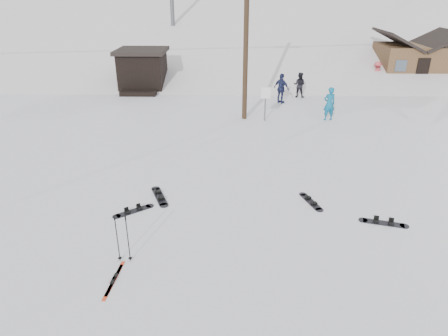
{
  "coord_description": "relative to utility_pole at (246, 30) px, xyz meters",
  "views": [
    {
      "loc": [
        1.34,
        -7.33,
        6.7
      ],
      "look_at": [
        1.09,
        4.27,
        1.4
      ],
      "focal_mm": 32.0,
      "sensor_mm": 36.0,
      "label": 1
    }
  ],
  "objects": [
    {
      "name": "ground",
      "position": [
        -2.0,
        -14.0,
        -4.68
      ],
      "size": [
        200.0,
        200.0,
        0.0
      ],
      "primitive_type": "plane",
      "color": "white",
      "rests_on": "ground"
    },
    {
      "name": "board_scatter_a",
      "position": [
        -3.86,
        -10.15,
        -4.66
      ],
      "size": [
        1.2,
        0.96,
        0.1
      ],
      "rotation": [
        0.0,
        0.0,
        0.64
      ],
      "color": "black",
      "rests_on": "ground"
    },
    {
      "name": "board_scatter_d",
      "position": [
        4.06,
        -10.7,
        -4.65
      ],
      "size": [
        1.45,
        0.59,
        0.1
      ],
      "rotation": [
        0.0,
        0.0,
        -0.26
      ],
      "color": "black",
      "rests_on": "ground"
    },
    {
      "name": "board_scatter_b",
      "position": [
        -3.17,
        -9.15,
        -4.65
      ],
      "size": [
        0.8,
        1.51,
        0.11
      ],
      "rotation": [
        0.0,
        0.0,
        1.96
      ],
      "color": "black",
      "rests_on": "ground"
    },
    {
      "name": "trail_sign",
      "position": [
        1.1,
        -0.42,
        -3.41
      ],
      "size": [
        0.5,
        0.09,
        1.85
      ],
      "color": "#595B60",
      "rests_on": "ground"
    },
    {
      "name": "treeline_crest",
      "position": [
        -2.0,
        72.0,
        -4.68
      ],
      "size": [
        50.0,
        6.0,
        10.0
      ],
      "primitive_type": null,
      "color": "black",
      "rests_on": "ski_slope"
    },
    {
      "name": "skier_dark",
      "position": [
        3.71,
        4.79,
        -3.87
      ],
      "size": [
        0.95,
        0.85,
        1.62
      ],
      "primitive_type": "imported",
      "rotation": [
        0.0,
        0.0,
        2.79
      ],
      "color": "black",
      "rests_on": "ground"
    },
    {
      "name": "skier_navy",
      "position": [
        2.36,
        3.26,
        -3.76
      ],
      "size": [
        1.11,
        1.04,
        1.84
      ],
      "primitive_type": "imported",
      "rotation": [
        0.0,
        0.0,
        2.43
      ],
      "color": "#1B2043",
      "rests_on": "ground"
    },
    {
      "name": "cabin",
      "position": [
        13.0,
        10.0,
        -3.2
      ],
      "size": [
        5.39,
        4.4,
        3.77
      ],
      "color": "brown",
      "rests_on": "ground"
    },
    {
      "name": "skier_teal",
      "position": [
        4.58,
        -0.17,
        -3.77
      ],
      "size": [
        0.74,
        0.57,
        1.82
      ],
      "primitive_type": "imported",
      "rotation": [
        0.0,
        0.0,
        3.37
      ],
      "color": "#0D6187",
      "rests_on": "ground"
    },
    {
      "name": "ski_slope",
      "position": [
        -2.0,
        41.0,
        -16.68
      ],
      "size": [
        60.0,
        85.24,
        65.97
      ],
      "primitive_type": "cube",
      "rotation": [
        0.31,
        0.0,
        0.0
      ],
      "color": "silver",
      "rests_on": "ground"
    },
    {
      "name": "hero_skis",
      "position": [
        -3.59,
        -13.49,
        -4.66
      ],
      "size": [
        0.19,
        1.47,
        0.08
      ],
      "rotation": [
        0.0,
        0.0,
        -0.07
      ],
      "color": "red",
      "rests_on": "ground"
    },
    {
      "name": "skier_pink",
      "position": [
        9.95,
        8.52,
        -3.83
      ],
      "size": [
        1.24,
        0.95,
        1.69
      ],
      "primitive_type": "imported",
      "rotation": [
        0.0,
        0.0,
        3.48
      ],
      "color": "#C5454F",
      "rests_on": "ground"
    },
    {
      "name": "utility_pole",
      "position": [
        0.0,
        0.0,
        0.0
      ],
      "size": [
        2.0,
        0.26,
        9.0
      ],
      "color": "#3A2819",
      "rests_on": "ground"
    },
    {
      "name": "ski_poles",
      "position": [
        -3.51,
        -12.68,
        -3.97
      ],
      "size": [
        0.38,
        0.1,
        1.38
      ],
      "color": "black",
      "rests_on": "ground"
    },
    {
      "name": "lift_hut",
      "position": [
        -7.0,
        6.94,
        -3.32
      ],
      "size": [
        3.4,
        4.1,
        2.75
      ],
      "color": "black",
      "rests_on": "ground"
    },
    {
      "name": "board_scatter_f",
      "position": [
        2.04,
        -9.4,
        -4.66
      ],
      "size": [
        0.64,
        1.34,
        0.1
      ],
      "rotation": [
        0.0,
        0.0,
        1.91
      ],
      "color": "black",
      "rests_on": "ground"
    }
  ]
}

